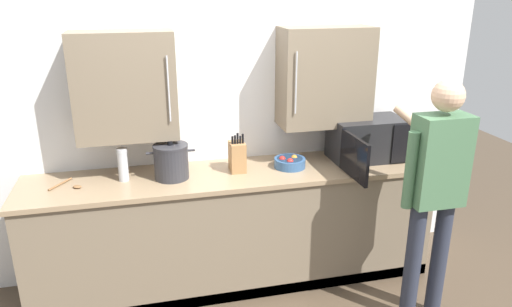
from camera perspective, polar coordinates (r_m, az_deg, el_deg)
back_wall_tiled at (r=3.71m, az=-3.56°, el=5.71°), size 4.13×0.44×2.56m
counter_unit at (r=3.75m, az=-2.43°, el=-8.78°), size 3.06×0.63×0.92m
microwave_oven at (r=3.85m, az=12.73°, el=1.62°), size 0.58×0.75×0.33m
fruit_bowl at (r=3.64m, az=4.03°, el=-1.02°), size 0.24×0.24×0.09m
wooden_spoon at (r=3.54m, az=-21.38°, el=-3.54°), size 0.23×0.21×0.02m
stock_pot at (r=3.45m, az=-10.04°, el=-0.94°), size 0.34×0.25×0.28m
knife_block at (r=3.54m, az=-2.24°, el=-0.35°), size 0.11×0.15×0.30m
thermos_flask at (r=3.48m, az=-15.55°, el=-1.26°), size 0.07×0.07×0.24m
person_figure at (r=3.31m, az=20.53°, el=-3.38°), size 0.44×0.60×1.69m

